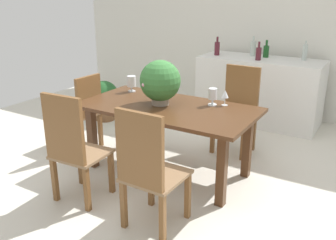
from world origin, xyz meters
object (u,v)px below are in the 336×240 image
chair_near_left (73,145)px  kitchen_counter (259,91)px  dining_table (168,116)px  chair_head_end (83,109)px  chair_far_right (238,105)px  wine_bottle_dark (259,53)px  chair_near_right (148,167)px  wine_bottle_clear (266,51)px  wine_bottle_tall (253,48)px  wine_bottle_amber (305,52)px  wine_glass (225,94)px  flower_centerpiece (160,81)px  crystal_vase_left (131,82)px  potted_plant_floor (104,99)px  crystal_vase_center_near (213,95)px  wine_bottle_green (217,48)px

chair_near_left → kitchen_counter: (0.70, 3.02, -0.10)m
dining_table → chair_head_end: chair_head_end is taller
chair_far_right → wine_bottle_dark: size_ratio=4.03×
chair_near_right → chair_near_left: size_ratio=1.00×
wine_bottle_clear → wine_bottle_dark: (-0.02, -0.27, 0.00)m
chair_head_end → kitchen_counter: (1.49, 2.07, -0.04)m
wine_bottle_tall → wine_bottle_amber: (0.73, 0.03, -0.00)m
wine_glass → wine_bottle_tall: (-0.37, 1.88, 0.20)m
flower_centerpiece → crystal_vase_left: size_ratio=2.49×
kitchen_counter → chair_near_right: bearing=-88.1°
wine_bottle_tall → flower_centerpiece: bearing=-95.7°
wine_bottle_dark → flower_centerpiece: bearing=-101.9°
wine_bottle_amber → potted_plant_floor: size_ratio=0.44×
dining_table → wine_bottle_tall: wine_bottle_tall is taller
wine_bottle_clear → potted_plant_floor: size_ratio=0.41×
crystal_vase_center_near → kitchen_counter: 1.84m
crystal_vase_left → wine_bottle_tall: (0.77, 1.94, 0.20)m
kitchen_counter → wine_bottle_amber: wine_bottle_amber is taller
chair_head_end → wine_bottle_amber: size_ratio=3.52×
wine_bottle_tall → chair_far_right: bearing=-77.0°
flower_centerpiece → wine_bottle_dark: 1.94m
chair_head_end → crystal_vase_center_near: (1.56, 0.27, 0.34)m
wine_bottle_amber → potted_plant_floor: wine_bottle_amber is taller
chair_near_right → crystal_vase_center_near: (-0.03, 1.23, 0.28)m
crystal_vase_center_near → flower_centerpiece: bearing=-152.6°
chair_far_right → wine_bottle_clear: (-0.09, 1.23, 0.47)m
wine_glass → wine_bottle_tall: wine_bottle_tall is taller
chair_head_end → wine_bottle_clear: size_ratio=3.78×
dining_table → flower_centerpiece: size_ratio=3.91×
kitchen_counter → wine_bottle_green: wine_bottle_green is taller
kitchen_counter → wine_bottle_green: 0.88m
chair_near_left → potted_plant_floor: 2.31m
wine_bottle_tall → chair_near_right: bearing=-84.9°
wine_bottle_clear → potted_plant_floor: (-2.00, -1.24, -0.72)m
chair_near_right → chair_near_left: (-0.81, 0.01, 0.00)m
wine_bottle_tall → wine_bottle_dark: 0.35m
dining_table → wine_glass: bearing=33.9°
flower_centerpiece → crystal_vase_left: flower_centerpiece is taller
kitchen_counter → wine_bottle_tall: 0.63m
wine_glass → wine_bottle_clear: wine_bottle_clear is taller
chair_far_right → potted_plant_floor: size_ratio=1.71×
wine_bottle_tall → potted_plant_floor: 2.32m
chair_near_left → kitchen_counter: chair_near_left is taller
chair_near_right → wine_bottle_tall: wine_bottle_tall is taller
crystal_vase_left → crystal_vase_center_near: bearing=-0.4°
chair_far_right → chair_head_end: bearing=-147.6°
dining_table → chair_near_right: 1.05m
wine_glass → wine_bottle_amber: size_ratio=0.61×
wine_bottle_tall → wine_glass: bearing=-78.9°
chair_head_end → crystal_vase_left: (0.53, 0.27, 0.34)m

